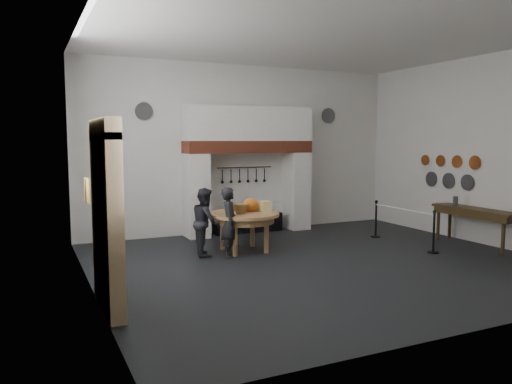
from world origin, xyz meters
name	(u,v)px	position (x,y,z in m)	size (l,w,h in m)	color
floor	(322,262)	(0.00, 0.00, 0.00)	(9.00, 8.00, 0.02)	black
ceiling	(325,37)	(0.00, 0.00, 4.50)	(9.00, 8.00, 0.02)	silver
wall_back	(243,149)	(0.00, 4.00, 2.25)	(9.00, 0.02, 4.50)	silver
wall_front	(493,159)	(0.00, -4.00, 2.25)	(9.00, 0.02, 4.50)	silver
wall_left	(88,155)	(-4.50, 0.00, 2.25)	(0.02, 8.00, 4.50)	silver
wall_right	(483,150)	(4.50, 0.00, 2.25)	(0.02, 8.00, 4.50)	silver
chimney_pier_left	(196,196)	(-1.48, 3.65, 1.07)	(0.55, 0.70, 2.15)	silver
chimney_pier_right	(297,191)	(1.48, 3.65, 1.07)	(0.55, 0.70, 2.15)	silver
hearth_brick_band	(249,147)	(0.00, 3.65, 2.31)	(3.50, 0.72, 0.32)	#9E442B
chimney_hood	(249,124)	(0.00, 3.65, 2.92)	(3.50, 0.70, 0.90)	silver
iron_range	(248,223)	(0.00, 3.72, 0.25)	(1.90, 0.45, 0.50)	black
utensil_rail	(245,167)	(0.00, 3.92, 1.75)	(0.02, 0.02, 1.60)	black
door_recess	(100,225)	(-4.47, -1.00, 1.25)	(0.04, 1.10, 2.50)	black
door_jamb_near	(115,229)	(-4.38, -1.70, 1.30)	(0.22, 0.30, 2.60)	tan
door_jamb_far	(100,215)	(-4.38, -0.30, 1.30)	(0.22, 0.30, 2.60)	tan
door_lintel	(104,129)	(-4.38, -1.00, 2.65)	(0.22, 1.70, 0.30)	tan
wall_plaque	(87,190)	(-4.45, 0.80, 1.60)	(0.05, 0.34, 0.44)	gold
work_table	(244,214)	(-1.02, 1.62, 0.84)	(1.58, 1.58, 0.07)	tan
pumpkin	(250,205)	(-0.82, 1.72, 1.03)	(0.36, 0.36, 0.31)	orange
cheese_block_big	(265,206)	(-0.52, 1.57, 0.99)	(0.22, 0.22, 0.24)	#EEE58E
cheese_block_small	(259,206)	(-0.54, 1.87, 0.97)	(0.18, 0.18, 0.20)	#FCEC97
wicker_basket	(241,209)	(-1.17, 1.47, 0.98)	(0.32, 0.32, 0.22)	olive
bread_loaf	(234,208)	(-1.12, 1.97, 0.94)	(0.31, 0.18, 0.13)	#AA6E3C
visitor_near	(229,223)	(-1.54, 1.22, 0.75)	(0.55, 0.36, 1.50)	black
visitor_far	(205,222)	(-1.94, 1.62, 0.73)	(0.71, 0.56, 1.47)	black
side_table	(475,210)	(4.10, -0.19, 0.87)	(0.55, 2.20, 0.06)	#3B2C15
pewter_jug	(455,201)	(4.10, 0.41, 1.01)	(0.12, 0.12, 0.22)	#4A494E
copper_pan_a	(475,163)	(4.46, 0.20, 1.95)	(0.34, 0.34, 0.03)	#C6662D
copper_pan_b	(457,162)	(4.46, 0.75, 1.95)	(0.32, 0.32, 0.03)	#C6662D
copper_pan_c	(440,161)	(4.46, 1.30, 1.95)	(0.30, 0.30, 0.03)	#C6662D
copper_pan_d	(425,160)	(4.46, 1.85, 1.95)	(0.28, 0.28, 0.03)	#C6662D
pewter_plate_left	(467,182)	(4.46, 0.40, 1.45)	(0.40, 0.40, 0.03)	#4C4C51
pewter_plate_mid	(449,181)	(4.46, 1.00, 1.45)	(0.40, 0.40, 0.03)	#4C4C51
pewter_plate_right	(431,179)	(4.46, 1.60, 1.45)	(0.40, 0.40, 0.03)	#4C4C51
pewter_plate_back_left	(144,111)	(-2.70, 3.96, 3.20)	(0.44, 0.44, 0.03)	#4C4C51
pewter_plate_back_right	(328,116)	(2.70, 3.96, 3.20)	(0.44, 0.44, 0.03)	#4C4C51
barrier_post_near	(434,233)	(2.70, -0.33, 0.45)	(0.05, 0.05, 0.90)	black
barrier_post_far	(376,220)	(2.70, 1.67, 0.45)	(0.05, 0.05, 0.90)	black
barrier_rope	(403,209)	(2.70, 0.67, 0.85)	(0.04, 0.04, 2.00)	white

